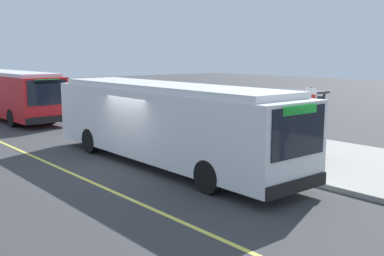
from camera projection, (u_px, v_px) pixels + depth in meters
The scene contains 8 objects.
ground_plane at pixel (134, 166), 16.61m from camera, with size 120.00×120.00×0.00m, color #38383A.
sidewalk_curb at pixel (247, 143), 20.41m from camera, with size 44.00×6.40×0.15m, color gray.
lane_stripe_center at pixel (77, 176), 15.21m from camera, with size 36.00×0.14×0.01m, color #E0D64C.
transit_bus_main at pixel (165, 121), 16.56m from camera, with size 11.95×2.67×2.95m.
transit_bus_second at pixel (10, 93), 28.55m from camera, with size 11.31×2.81×2.95m.
bus_shelter at pixel (284, 107), 18.13m from camera, with size 2.90×1.60×2.48m.
waiting_bench at pixel (291, 141), 18.02m from camera, with size 1.60×0.48×0.95m.
route_sign_post at pixel (310, 118), 14.76m from camera, with size 0.44×0.08×2.80m.
Camera 1 is at (13.76, -8.79, 3.99)m, focal length 42.92 mm.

